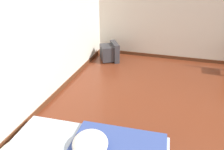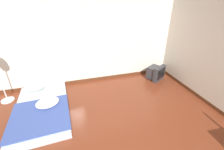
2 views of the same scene
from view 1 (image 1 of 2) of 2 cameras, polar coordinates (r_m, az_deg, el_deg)
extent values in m
plane|color=maroon|center=(3.79, 26.14, -13.61)|extent=(20.00, 20.00, 0.00)
cube|color=silver|center=(3.76, -19.36, 9.93)|extent=(8.29, 0.06, 2.60)
cube|color=#562D19|center=(4.24, -16.43, -6.55)|extent=(8.29, 0.02, 0.09)
cube|color=silver|center=(3.21, -25.89, 12.57)|extent=(0.91, 0.01, 1.16)
cube|color=white|center=(3.20, -25.81, 12.58)|extent=(0.84, 0.01, 1.09)
cube|color=silver|center=(6.04, 25.02, 14.65)|extent=(0.06, 8.29, 2.60)
cube|color=#562D19|center=(6.32, 22.94, 3.48)|extent=(0.02, 8.29, 0.09)
ellipsoid|color=silver|center=(2.87, -5.74, -17.28)|extent=(0.65, 0.61, 0.11)
cube|color=#333338|center=(5.88, -1.37, 5.85)|extent=(0.56, 0.50, 0.39)
cube|color=#333338|center=(5.92, 0.70, 6.19)|extent=(0.56, 0.40, 0.48)
cube|color=black|center=(5.93, 1.35, 6.35)|extent=(0.41, 0.24, 0.35)
camera|label=2|loc=(3.47, 62.75, 16.71)|focal=24.00mm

